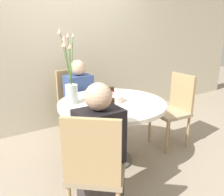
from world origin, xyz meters
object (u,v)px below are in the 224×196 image
(side_plate, at_px, (138,97))
(drink_glass_0, at_px, (92,94))
(drink_glass_1, at_px, (111,105))
(drink_glass_3, at_px, (111,92))
(chair_far_back, at_px, (95,166))
(drink_glass_2, at_px, (94,104))
(chair_right_flank, at_px, (175,106))
(birthday_cake, at_px, (112,98))
(chair_left_flank, at_px, (74,99))
(person_boy, at_px, (79,103))
(person_guest, at_px, (100,156))
(flower_vase, at_px, (71,84))

(side_plate, distance_m, drink_glass_0, 0.52)
(drink_glass_1, bearing_deg, drink_glass_3, 56.69)
(drink_glass_0, bearing_deg, chair_far_back, -116.22)
(drink_glass_2, relative_size, drink_glass_3, 1.06)
(chair_right_flank, relative_size, drink_glass_2, 8.26)
(chair_far_back, distance_m, birthday_cake, 0.93)
(chair_left_flank, height_order, chair_right_flank, same)
(drink_glass_3, bearing_deg, chair_right_flank, -18.88)
(drink_glass_1, height_order, drink_glass_2, drink_glass_1)
(drink_glass_0, bearing_deg, chair_right_flank, -15.16)
(drink_glass_1, relative_size, drink_glass_3, 1.16)
(chair_left_flank, height_order, person_boy, person_boy)
(birthday_cake, distance_m, drink_glass_1, 0.29)
(chair_far_back, xyz_separation_m, drink_glass_0, (0.44, 0.89, 0.24))
(chair_right_flank, distance_m, person_guest, 1.45)
(chair_left_flank, distance_m, chair_far_back, 1.66)
(drink_glass_1, distance_m, drink_glass_2, 0.16)
(chair_right_flank, distance_m, birthday_cake, 0.92)
(drink_glass_3, distance_m, person_boy, 0.63)
(person_guest, bearing_deg, flower_vase, 82.94)
(flower_vase, bearing_deg, chair_right_flank, -11.54)
(chair_left_flank, distance_m, person_guest, 1.52)
(drink_glass_0, bearing_deg, birthday_cake, -54.22)
(drink_glass_2, height_order, drink_glass_3, drink_glass_2)
(side_plate, bearing_deg, flower_vase, 162.74)
(drink_glass_0, xyz_separation_m, person_guest, (-0.34, -0.77, -0.26))
(chair_left_flank, bearing_deg, flower_vase, -117.99)
(chair_far_back, relative_size, side_plate, 4.61)
(drink_glass_1, distance_m, person_guest, 0.52)
(chair_far_back, height_order, drink_glass_1, chair_far_back)
(flower_vase, relative_size, drink_glass_0, 7.03)
(drink_glass_3, bearing_deg, drink_glass_1, -123.31)
(drink_glass_3, height_order, person_boy, person_boy)
(drink_glass_0, relative_size, person_boy, 0.10)
(drink_glass_0, bearing_deg, chair_left_flank, 84.36)
(side_plate, xyz_separation_m, drink_glass_3, (-0.21, 0.22, 0.05))
(flower_vase, relative_size, drink_glass_3, 7.15)
(chair_far_back, bearing_deg, person_boy, -70.13)
(flower_vase, height_order, drink_glass_1, flower_vase)
(chair_left_flank, xyz_separation_m, drink_glass_0, (-0.07, -0.70, 0.24))
(drink_glass_0, bearing_deg, drink_glass_3, -2.78)
(chair_left_flank, distance_m, side_plate, 1.03)
(chair_left_flank, bearing_deg, drink_glass_0, -100.05)
(flower_vase, relative_size, drink_glass_1, 6.15)
(side_plate, distance_m, person_guest, 0.98)
(drink_glass_0, distance_m, person_boy, 0.60)
(drink_glass_0, bearing_deg, flower_vase, -175.50)
(drink_glass_0, relative_size, drink_glass_1, 0.87)
(birthday_cake, bearing_deg, chair_far_back, -130.06)
(chair_right_flank, height_order, person_boy, person_boy)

